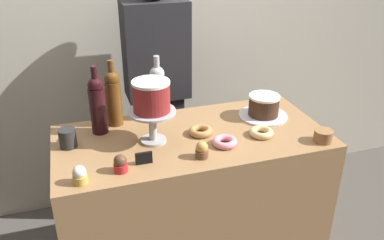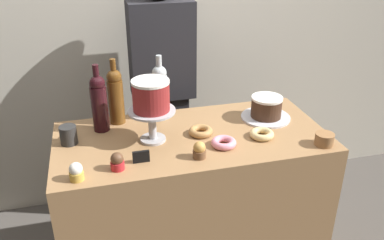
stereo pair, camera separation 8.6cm
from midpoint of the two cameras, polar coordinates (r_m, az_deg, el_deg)
name	(u,v)px [view 2 (the right image)]	position (r m, az deg, el deg)	size (l,w,h in m)	color
back_wall	(156,9)	(2.55, -4.10, 15.45)	(6.00, 0.05, 2.60)	#BCB7A8
display_counter	(192,211)	(2.12, 1.20, -12.78)	(1.26, 0.61, 0.88)	#997047
cake_stand_pedestal	(152,120)	(1.79, -4.30, -0.04)	(0.21, 0.21, 0.15)	#B2B2B7
white_layer_cake	(151,95)	(1.74, -4.43, 3.48)	(0.16, 0.16, 0.14)	maroon
silver_serving_platter	(266,117)	(2.07, 11.58, 0.38)	(0.25, 0.25, 0.01)	silver
chocolate_round_cake	(266,107)	(2.05, 11.72, 1.85)	(0.16, 0.16, 0.11)	#3D2619
wine_bottle_amber	(116,95)	(1.96, -9.56, 3.48)	(0.08, 0.08, 0.33)	#5B3814
wine_bottle_clear	(160,91)	(1.99, -3.34, 4.14)	(0.08, 0.08, 0.33)	#B2BCC1
wine_bottle_dark_red	(99,102)	(1.90, -11.79, 2.50)	(0.08, 0.08, 0.33)	black
cupcake_vanilla	(76,172)	(1.60, -14.64, -7.17)	(0.06, 0.06, 0.07)	gold
cupcake_chocolate	(117,162)	(1.63, -9.08, -5.88)	(0.06, 0.06, 0.07)	red
cupcake_caramel	(199,150)	(1.68, 2.53, -4.34)	(0.06, 0.06, 0.07)	brown
donut_maple	(201,132)	(1.87, 2.60, -1.68)	(0.11, 0.11, 0.03)	#B27F47
donut_pink	(224,143)	(1.79, 5.91, -3.24)	(0.11, 0.11, 0.03)	pink
donut_glazed	(262,134)	(1.88, 11.19, -1.99)	(0.11, 0.11, 0.03)	#E0C17F
cookie_stack	(324,139)	(1.89, 19.54, -2.61)	(0.08, 0.08, 0.05)	olive
price_sign_chalkboard	(141,157)	(1.66, -5.76, -5.23)	(0.07, 0.01, 0.05)	black
coffee_cup_ceramic	(68,135)	(1.85, -15.87, -2.08)	(0.08, 0.08, 0.08)	#282828
barista_figure	(163,96)	(2.41, -3.14, 3.42)	(0.36, 0.22, 1.60)	black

